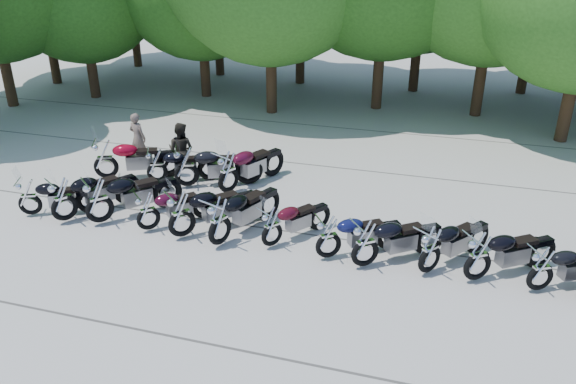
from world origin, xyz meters
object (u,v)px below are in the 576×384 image
(motorcycle_2, at_px, (98,199))
(motorcycle_5, at_px, (219,220))
(motorcycle_0, at_px, (29,196))
(motorcycle_9, at_px, (430,249))
(motorcycle_6, at_px, (272,226))
(motorcycle_16, at_px, (228,171))
(motorcycle_14, at_px, (157,165))
(motorcycle_13, at_px, (105,158))
(motorcycle_8, at_px, (366,243))
(motorcycle_15, at_px, (186,166))
(motorcycle_3, at_px, (148,210))
(rider_0, at_px, (138,138))
(motorcycle_11, at_px, (542,268))
(rider_1, at_px, (181,150))
(motorcycle_1, at_px, (63,198))
(motorcycle_7, at_px, (329,236))
(motorcycle_10, at_px, (479,256))
(motorcycle_4, at_px, (181,213))

(motorcycle_2, relative_size, motorcycle_5, 1.01)
(motorcycle_0, bearing_deg, motorcycle_9, -113.33)
(motorcycle_6, height_order, motorcycle_16, motorcycle_16)
(motorcycle_2, xyz_separation_m, motorcycle_14, (0.15, 2.75, -0.11))
(motorcycle_5, xyz_separation_m, motorcycle_13, (-4.83, 2.71, 0.01))
(motorcycle_8, distance_m, motorcycle_15, 6.37)
(motorcycle_2, xyz_separation_m, motorcycle_9, (8.23, -0.01, -0.08))
(motorcycle_3, distance_m, motorcycle_8, 5.47)
(motorcycle_9, height_order, motorcycle_14, motorcycle_9)
(motorcycle_9, bearing_deg, motorcycle_16, 13.33)
(motorcycle_9, xyz_separation_m, rider_0, (-9.52, 4.19, 0.18))
(motorcycle_11, bearing_deg, motorcycle_6, 59.66)
(motorcycle_9, xyz_separation_m, motorcycle_13, (-9.69, 2.55, 0.07))
(rider_1, bearing_deg, motorcycle_6, 142.36)
(motorcycle_1, xyz_separation_m, motorcycle_6, (5.52, 0.28, -0.11))
(motorcycle_0, height_order, motorcycle_14, motorcycle_14)
(motorcycle_9, xyz_separation_m, rider_1, (-7.63, 3.49, 0.22))
(motorcycle_14, bearing_deg, motorcycle_9, -135.25)
(motorcycle_2, bearing_deg, motorcycle_15, -72.76)
(motorcycle_1, relative_size, motorcycle_13, 0.96)
(motorcycle_13, distance_m, rider_0, 1.65)
(motorcycle_1, relative_size, motorcycle_5, 0.97)
(motorcycle_2, xyz_separation_m, motorcycle_6, (4.58, 0.13, -0.14))
(motorcycle_5, distance_m, motorcycle_15, 3.62)
(motorcycle_7, distance_m, motorcycle_15, 5.55)
(motorcycle_6, height_order, motorcycle_8, motorcycle_8)
(motorcycle_9, xyz_separation_m, motorcycle_16, (-5.78, 2.66, 0.08))
(motorcycle_5, distance_m, motorcycle_11, 7.11)
(motorcycle_0, relative_size, motorcycle_15, 0.83)
(motorcycle_5, bearing_deg, motorcycle_11, -157.66)
(motorcycle_6, bearing_deg, motorcycle_10, -146.33)
(motorcycle_4, xyz_separation_m, motorcycle_5, (1.03, -0.09, 0.01))
(motorcycle_3, bearing_deg, motorcycle_11, -136.60)
(motorcycle_2, bearing_deg, motorcycle_8, -141.04)
(motorcycle_14, xyz_separation_m, rider_0, (-1.43, 1.44, 0.22))
(motorcycle_14, bearing_deg, motorcycle_2, 150.49)
(motorcycle_1, height_order, motorcycle_5, motorcycle_5)
(motorcycle_1, distance_m, motorcycle_7, 6.92)
(motorcycle_4, relative_size, motorcycle_7, 1.14)
(motorcycle_9, bearing_deg, motorcycle_6, 36.04)
(motorcycle_6, xyz_separation_m, motorcycle_16, (-2.12, 2.53, 0.14))
(motorcycle_3, bearing_deg, motorcycle_16, -68.47)
(motorcycle_11, xyz_separation_m, motorcycle_14, (-10.33, 2.80, 0.02))
(motorcycle_8, xyz_separation_m, motorcycle_10, (2.39, 0.13, -0.00))
(motorcycle_5, relative_size, motorcycle_10, 1.08)
(motorcycle_3, xyz_separation_m, motorcycle_5, (2.00, -0.18, 0.11))
(rider_1, bearing_deg, motorcycle_9, 157.96)
(motorcycle_5, bearing_deg, rider_1, -31.38)
(motorcycle_3, bearing_deg, motorcycle_9, -136.33)
(motorcycle_0, distance_m, motorcycle_8, 8.87)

